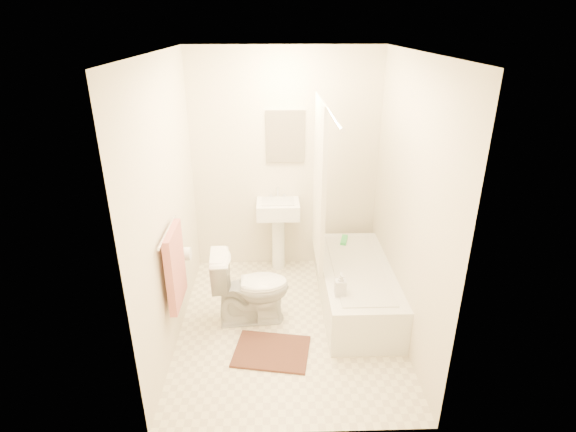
{
  "coord_description": "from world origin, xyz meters",
  "views": [
    {
      "loc": [
        -0.11,
        -3.44,
        2.61
      ],
      "look_at": [
        0.0,
        0.25,
        1.0
      ],
      "focal_mm": 28.0,
      "sensor_mm": 36.0,
      "label": 1
    }
  ],
  "objects_px": {
    "toilet": "(251,287)",
    "sink": "(278,232)",
    "bath_mat": "(272,351)",
    "bathtub": "(356,286)",
    "soap_bottle": "(341,284)"
  },
  "relations": [
    {
      "from": "toilet",
      "to": "sink",
      "type": "bearing_deg",
      "value": -20.1
    },
    {
      "from": "bath_mat",
      "to": "toilet",
      "type": "bearing_deg",
      "value": 111.6
    },
    {
      "from": "toilet",
      "to": "bath_mat",
      "type": "bearing_deg",
      "value": -163.02
    },
    {
      "from": "bathtub",
      "to": "bath_mat",
      "type": "distance_m",
      "value": 1.09
    },
    {
      "from": "bath_mat",
      "to": "soap_bottle",
      "type": "height_order",
      "value": "soap_bottle"
    },
    {
      "from": "toilet",
      "to": "bath_mat",
      "type": "height_order",
      "value": "toilet"
    },
    {
      "from": "sink",
      "to": "bath_mat",
      "type": "relative_size",
      "value": 1.43
    },
    {
      "from": "bathtub",
      "to": "toilet",
      "type": "bearing_deg",
      "value": -168.89
    },
    {
      "from": "bathtub",
      "to": "soap_bottle",
      "type": "height_order",
      "value": "soap_bottle"
    },
    {
      "from": "sink",
      "to": "soap_bottle",
      "type": "relative_size",
      "value": 4.23
    },
    {
      "from": "bathtub",
      "to": "soap_bottle",
      "type": "bearing_deg",
      "value": -116.73
    },
    {
      "from": "toilet",
      "to": "bathtub",
      "type": "distance_m",
      "value": 1.05
    },
    {
      "from": "sink",
      "to": "toilet",
      "type": "bearing_deg",
      "value": -105.89
    },
    {
      "from": "toilet",
      "to": "bathtub",
      "type": "relative_size",
      "value": 0.47
    },
    {
      "from": "toilet",
      "to": "soap_bottle",
      "type": "relative_size",
      "value": 3.37
    }
  ]
}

